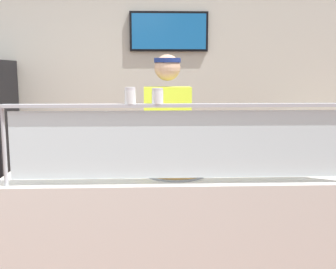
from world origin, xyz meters
TOP-DOWN VIEW (x-y plane):
  - ground_plane at (1.14, 1.00)m, footprint 12.00×12.00m
  - shop_rear_unit at (1.15, 2.54)m, footprint 6.69×0.13m
  - serving_counter at (1.14, 0.33)m, footprint 2.29×0.66m
  - sneeze_guard at (1.14, 0.06)m, footprint 2.11×0.06m
  - pizza_tray at (1.13, 0.30)m, footprint 0.41×0.41m
  - pizza_server at (1.09, 0.28)m, footprint 0.14×0.29m
  - parmesan_shaker at (0.84, 0.06)m, footprint 0.07×0.07m
  - pepper_flake_shaker at (1.00, 0.06)m, footprint 0.07×0.07m
  - worker_figure at (1.10, 1.01)m, footprint 0.41×0.50m
  - prep_shelf at (2.91, 2.05)m, footprint 0.70×0.55m
  - pizza_box_stack at (2.90, 2.05)m, footprint 0.47×0.46m

SIDE VIEW (x-z plane):
  - ground_plane at x=1.14m, z-range 0.00..0.00m
  - prep_shelf at x=2.91m, z-range 0.00..0.81m
  - serving_counter at x=1.14m, z-range 0.00..0.95m
  - pizza_box_stack at x=2.90m, z-range 0.81..0.94m
  - pizza_tray at x=1.13m, z-range 0.95..0.98m
  - pizza_server at x=1.09m, z-range 0.99..0.99m
  - worker_figure at x=1.10m, z-range 0.13..1.89m
  - sneeze_guard at x=1.14m, z-range 1.01..1.50m
  - shop_rear_unit at x=1.15m, z-range 0.01..2.71m
  - pepper_flake_shaker at x=1.00m, z-range 1.43..1.52m
  - parmesan_shaker at x=0.84m, z-range 1.43..1.53m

